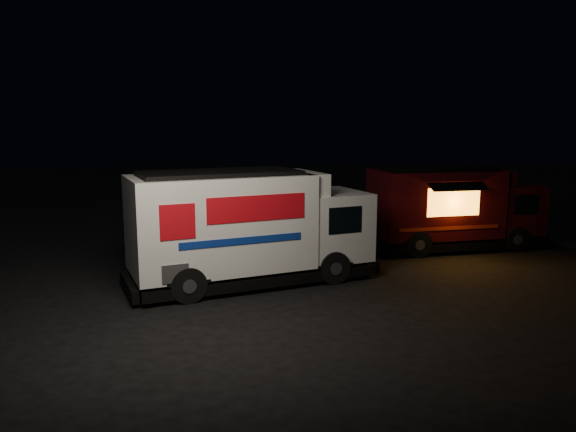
# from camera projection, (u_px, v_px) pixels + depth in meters

# --- Properties ---
(ground) EXTENTS (80.00, 80.00, 0.00)m
(ground) POSITION_uv_depth(u_px,v_px,m) (261.00, 287.00, 14.95)
(ground) COLOR black
(ground) RESTS_ON ground
(white_truck) EXTENTS (7.21, 4.13, 3.10)m
(white_truck) POSITION_uv_depth(u_px,v_px,m) (253.00, 227.00, 15.19)
(white_truck) COLOR silver
(white_truck) RESTS_ON ground
(red_truck) EXTENTS (6.29, 2.79, 2.85)m
(red_truck) POSITION_uv_depth(u_px,v_px,m) (456.00, 207.00, 19.36)
(red_truck) COLOR #3D0B0C
(red_truck) RESTS_ON ground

